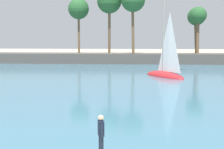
% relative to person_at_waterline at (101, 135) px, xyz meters
% --- Properties ---
extents(sea, '(220.00, 85.32, 0.06)m').
position_rel_person_at_waterline_xyz_m(sea, '(-1.89, 43.13, -0.86)').
color(sea, teal).
rests_on(sea, ground).
extents(palm_headland, '(101.22, 6.84, 13.45)m').
position_rel_person_at_waterline_xyz_m(palm_headland, '(2.99, 45.89, 3.38)').
color(palm_headland, '#514C47').
rests_on(palm_headland, ground).
extents(person_at_waterline, '(0.28, 0.53, 1.67)m').
position_rel_person_at_waterline_xyz_m(person_at_waterline, '(0.00, 0.00, 0.00)').
color(person_at_waterline, '#141E33').
rests_on(person_at_waterline, ground).
extents(sailboat_mid_bay, '(5.11, 6.40, 9.27)m').
position_rel_person_at_waterline_xyz_m(sailboat_mid_bay, '(4.73, 25.50, 0.00)').
color(sailboat_mid_bay, red).
rests_on(sailboat_mid_bay, sea).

